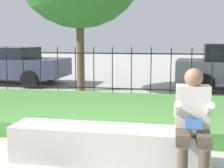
# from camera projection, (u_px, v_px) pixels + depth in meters

# --- Properties ---
(ground_plane) EXTENTS (60.00, 60.00, 0.00)m
(ground_plane) POSITION_uv_depth(u_px,v_px,m) (89.00, 161.00, 4.13)
(ground_plane) COLOR #B2AFA8
(stone_bench) EXTENTS (2.53, 0.53, 0.48)m
(stone_bench) POSITION_uv_depth(u_px,v_px,m) (107.00, 147.00, 4.05)
(stone_bench) COLOR beige
(stone_bench) RESTS_ON ground_plane
(person_seated_reader) EXTENTS (0.42, 0.73, 1.28)m
(person_seated_reader) POSITION_uv_depth(u_px,v_px,m) (193.00, 120.00, 3.50)
(person_seated_reader) COLOR black
(person_seated_reader) RESTS_ON ground_plane
(grass_berm) EXTENTS (9.75, 3.21, 0.26)m
(grass_berm) POSITION_uv_depth(u_px,v_px,m) (118.00, 112.00, 6.35)
(grass_berm) COLOR #4C893D
(grass_berm) RESTS_ON ground_plane
(iron_fence) EXTENTS (7.75, 0.03, 1.39)m
(iron_fence) POSITION_uv_depth(u_px,v_px,m) (131.00, 72.00, 8.30)
(iron_fence) COLOR black
(iron_fence) RESTS_ON ground_plane
(car_parked_left) EXTENTS (4.43, 2.04, 1.32)m
(car_parked_left) POSITION_uv_depth(u_px,v_px,m) (5.00, 64.00, 11.28)
(car_parked_left) COLOR #383D56
(car_parked_left) RESTS_ON ground_plane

